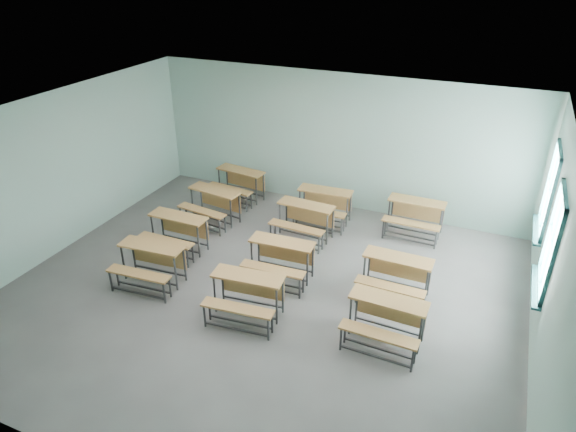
% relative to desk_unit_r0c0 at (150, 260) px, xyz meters
% --- Properties ---
extents(room, '(9.04, 8.04, 3.24)m').
position_rel_desk_unit_r0c0_xyz_m(room, '(2.11, 0.58, 1.09)').
color(room, slate).
rests_on(room, ground).
extents(desk_unit_r0c0, '(1.27, 0.90, 0.76)m').
position_rel_desk_unit_r0c0_xyz_m(desk_unit_r0c0, '(0.00, 0.00, 0.00)').
color(desk_unit_r0c0, '#A3713A').
rests_on(desk_unit_r0c0, ground).
extents(desk_unit_r0c1, '(1.29, 0.93, 0.76)m').
position_rel_desk_unit_r0c0_xyz_m(desk_unit_r0c1, '(2.08, -0.16, 0.00)').
color(desk_unit_r0c1, '#A3713A').
rests_on(desk_unit_r0c1, ground).
extents(desk_unit_r0c2, '(1.24, 0.85, 0.76)m').
position_rel_desk_unit_r0c0_xyz_m(desk_unit_r0c2, '(4.38, 0.13, 0.00)').
color(desk_unit_r0c2, '#A3713A').
rests_on(desk_unit_r0c2, ground).
extents(desk_unit_r1c0, '(1.22, 0.82, 0.76)m').
position_rel_desk_unit_r0c0_xyz_m(desk_unit_r1c0, '(-0.23, 1.17, 0.00)').
color(desk_unit_r1c0, '#A3713A').
rests_on(desk_unit_r1c0, ground).
extents(desk_unit_r1c1, '(1.26, 0.88, 0.76)m').
position_rel_desk_unit_r0c0_xyz_m(desk_unit_r1c1, '(2.14, 1.09, 0.00)').
color(desk_unit_r1c1, '#A3713A').
rests_on(desk_unit_r1c1, ground).
extents(desk_unit_r1c2, '(1.23, 0.84, 0.76)m').
position_rel_desk_unit_r0c0_xyz_m(desk_unit_r1c2, '(4.24, 1.40, 0.00)').
color(desk_unit_r1c2, '#A3713A').
rests_on(desk_unit_r1c2, ground).
extents(desk_unit_r2c0, '(1.31, 0.97, 0.76)m').
position_rel_desk_unit_r0c0_xyz_m(desk_unit_r2c0, '(-0.22, 2.57, 0.00)').
color(desk_unit_r2c0, '#A3713A').
rests_on(desk_unit_r2c0, ground).
extents(desk_unit_r2c1, '(1.26, 0.88, 0.76)m').
position_rel_desk_unit_r0c0_xyz_m(desk_unit_r2c1, '(1.97, 2.71, 0.00)').
color(desk_unit_r2c1, '#A3713A').
rests_on(desk_unit_r2c1, ground).
extents(desk_unit_r3c0, '(1.30, 0.96, 0.76)m').
position_rel_desk_unit_r0c0_xyz_m(desk_unit_r3c0, '(-0.23, 3.84, 0.00)').
color(desk_unit_r3c0, '#A3713A').
rests_on(desk_unit_r3c0, ground).
extents(desk_unit_r3c1, '(1.26, 0.88, 0.76)m').
position_rel_desk_unit_r0c0_xyz_m(desk_unit_r3c1, '(2.11, 3.56, 0.00)').
color(desk_unit_r3c1, '#A3713A').
rests_on(desk_unit_r3c1, ground).
extents(desk_unit_r3c2, '(1.22, 0.83, 0.76)m').
position_rel_desk_unit_r0c0_xyz_m(desk_unit_r3c2, '(4.11, 3.84, 0.00)').
color(desk_unit_r3c2, '#A3713A').
rests_on(desk_unit_r3c2, ground).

